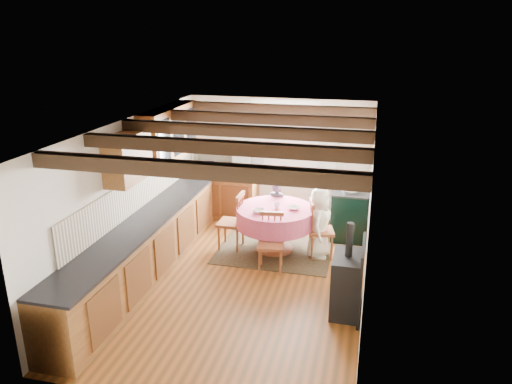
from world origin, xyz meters
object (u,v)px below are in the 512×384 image
(chair_right, at_px, (321,229))
(cup, at_px, (277,206))
(aga_range, at_px, (350,211))
(child_right, at_px, (319,223))
(chair_near, at_px, (271,243))
(chair_left, at_px, (231,221))
(cast_iron_stove, at_px, (348,268))
(dining_table, at_px, (275,230))
(child_far, at_px, (277,209))

(chair_right, xyz_separation_m, cup, (-0.76, -0.00, 0.35))
(aga_range, xyz_separation_m, child_right, (-0.45, -1.05, 0.14))
(chair_right, bearing_deg, cup, 76.78)
(chair_near, height_order, aga_range, chair_near)
(chair_left, relative_size, cast_iron_stove, 0.78)
(chair_near, height_order, cup, chair_near)
(cup, bearing_deg, chair_left, -177.43)
(chair_near, distance_m, chair_right, 1.00)
(chair_left, relative_size, cup, 9.73)
(child_right, bearing_deg, cup, 92.43)
(cup, bearing_deg, dining_table, 162.31)
(dining_table, xyz_separation_m, chair_right, (0.79, -0.01, 0.10))
(chair_near, distance_m, cast_iron_stove, 1.56)
(chair_left, bearing_deg, child_far, 136.04)
(dining_table, xyz_separation_m, child_far, (-0.10, 0.64, 0.13))
(chair_near, bearing_deg, chair_left, 134.48)
(chair_left, relative_size, aga_range, 1.01)
(chair_left, bearing_deg, cast_iron_stove, 53.43)
(child_right, bearing_deg, chair_right, -65.09)
(child_far, relative_size, child_right, 0.88)
(aga_range, xyz_separation_m, child_far, (-1.30, -0.40, 0.07))
(chair_right, height_order, cup, chair_right)
(chair_left, xyz_separation_m, aga_range, (1.98, 1.08, -0.04))
(chair_left, height_order, aga_range, chair_left)
(dining_table, xyz_separation_m, cup, (0.03, -0.01, 0.45))
(chair_right, relative_size, cup, 9.47)
(cast_iron_stove, height_order, cup, cast_iron_stove)
(chair_left, distance_m, cup, 0.87)
(chair_near, xyz_separation_m, cast_iron_stove, (1.24, -0.93, 0.18))
(chair_left, bearing_deg, chair_near, 52.80)
(dining_table, bearing_deg, aga_range, 40.64)
(chair_right, height_order, child_right, child_right)
(chair_right, distance_m, cup, 0.83)
(child_far, bearing_deg, chair_near, 112.01)
(chair_right, relative_size, child_far, 0.93)
(dining_table, height_order, chair_near, chair_near)
(cast_iron_stove, relative_size, child_far, 1.23)
(dining_table, xyz_separation_m, cast_iron_stove, (1.32, -1.64, 0.25))
(child_right, relative_size, cup, 11.57)
(chair_left, bearing_deg, dining_table, 94.20)
(chair_near, relative_size, child_far, 0.88)
(chair_near, distance_m, chair_left, 1.08)
(dining_table, bearing_deg, chair_near, -83.86)
(chair_left, distance_m, chair_right, 1.56)
(cast_iron_stove, xyz_separation_m, cup, (-1.29, 1.63, 0.19))
(aga_range, bearing_deg, chair_right, -111.96)
(dining_table, relative_size, cup, 12.62)
(chair_near, relative_size, cup, 9.01)
(chair_near, bearing_deg, cup, 86.25)
(chair_left, distance_m, child_right, 1.53)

